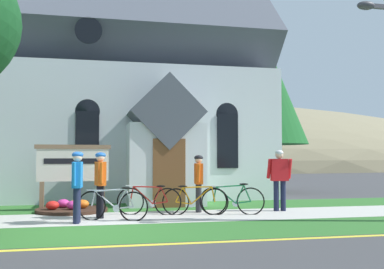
{
  "coord_description": "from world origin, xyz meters",
  "views": [
    {
      "loc": [
        0.32,
        -9.62,
        1.54
      ],
      "look_at": [
        3.33,
        4.33,
        2.25
      ],
      "focal_mm": 42.2,
      "sensor_mm": 36.0,
      "label": 1
    }
  ],
  "objects": [
    {
      "name": "church_building",
      "position": [
        -0.4,
        9.34,
        4.32
      ],
      "size": [
        14.22,
        9.89,
        11.53
      ],
      "color": "silver",
      "rests_on": "ground"
    },
    {
      "name": "church_lawn",
      "position": [
        0.07,
        4.35,
        0.0
      ],
      "size": [
        24.0,
        2.48,
        0.01
      ],
      "primitive_type": "cube",
      "color": "#2D6628",
      "rests_on": "ground"
    },
    {
      "name": "cyclist_in_orange_jersey",
      "position": [
        5.48,
        2.45,
        1.03
      ],
      "size": [
        0.66,
        0.37,
        1.74
      ],
      "color": "#191E38",
      "rests_on": "ground"
    },
    {
      "name": "curb_paint_stripe",
      "position": [
        0.07,
        -1.67,
        0.0
      ],
      "size": [
        28.0,
        0.16,
        0.01
      ],
      "primitive_type": "cube",
      "color": "yellow",
      "rests_on": "ground"
    },
    {
      "name": "bicycle_red",
      "position": [
        3.93,
        2.01,
        0.39
      ],
      "size": [
        1.68,
        0.54,
        0.86
      ],
      "color": "black",
      "rests_on": "ground"
    },
    {
      "name": "bicycle_blue",
      "position": [
        0.76,
        1.52,
        0.38
      ],
      "size": [
        1.67,
        0.71,
        0.84
      ],
      "color": "black",
      "rests_on": "ground"
    },
    {
      "name": "bicycle_green",
      "position": [
        2.94,
        2.12,
        0.38
      ],
      "size": [
        1.73,
        0.46,
        0.8
      ],
      "color": "black",
      "rests_on": "ground"
    },
    {
      "name": "grass_verge",
      "position": [
        0.07,
        -0.36,
        0.0
      ],
      "size": [
        32.0,
        2.31,
        0.01
      ],
      "primitive_type": "cube",
      "color": "#2D6628",
      "rests_on": "ground"
    },
    {
      "name": "roadside_conifer",
      "position": [
        7.5,
        9.11,
        4.67
      ],
      "size": [
        4.06,
        4.06,
        7.26
      ],
      "color": "#3D2D1E",
      "rests_on": "ground"
    },
    {
      "name": "church_sign",
      "position": [
        -0.29,
        3.97,
        1.28
      ],
      "size": [
        2.16,
        0.25,
        1.9
      ],
      "color": "#7F6047",
      "rests_on": "ground"
    },
    {
      "name": "cyclist_in_white_jersey",
      "position": [
        0.46,
        2.02,
        0.97
      ],
      "size": [
        0.31,
        0.74,
        1.66
      ],
      "color": "black",
      "rests_on": "ground"
    },
    {
      "name": "distant_hill",
      "position": [
        11.92,
        55.93,
        0.0
      ],
      "size": [
        102.9,
        54.33,
        18.36
      ],
      "primitive_type": "ellipsoid",
      "color": "#847A5B",
      "rests_on": "ground"
    },
    {
      "name": "flower_bed",
      "position": [
        -0.31,
        3.52,
        0.1
      ],
      "size": [
        1.98,
        1.98,
        0.34
      ],
      "color": "#382319",
      "rests_on": "ground"
    },
    {
      "name": "ground",
      "position": [
        0.0,
        4.0,
        0.0
      ],
      "size": [
        140.0,
        140.0,
        0.0
      ],
      "primitive_type": "plane",
      "color": "#3D3D3F"
    },
    {
      "name": "cyclist_in_green_jersey",
      "position": [
        -0.07,
        1.22,
        0.97
      ],
      "size": [
        0.28,
        0.75,
        1.67
      ],
      "color": "#191E38",
      "rests_on": "ground"
    },
    {
      "name": "cyclist_in_yellow_jersey",
      "position": [
        3.16,
        2.66,
        0.92
      ],
      "size": [
        0.27,
        0.72,
        1.59
      ],
      "color": "#2D2D33",
      "rests_on": "ground"
    },
    {
      "name": "bicycle_white",
      "position": [
        1.75,
        2.41,
        0.38
      ],
      "size": [
        1.68,
        0.54,
        0.81
      ],
      "color": "black",
      "rests_on": "ground"
    },
    {
      "name": "sidewalk_slab",
      "position": [
        0.07,
        1.95,
        0.01
      ],
      "size": [
        32.0,
        2.31,
        0.01
      ],
      "primitive_type": "cube",
      "color": "#B7B5AD",
      "rests_on": "ground"
    }
  ]
}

